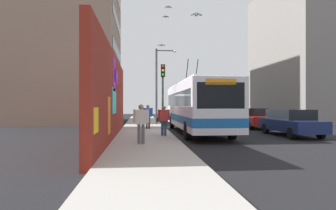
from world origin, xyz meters
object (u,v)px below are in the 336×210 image
object	(u,v)px
parked_car_navy	(290,122)
parked_car_red	(252,118)
pedestrian_midblock	(148,115)
traffic_light	(163,86)
city_bus	(196,105)
pedestrian_at_curb	(164,118)
pedestrian_near_wall	(141,121)
street_lamp	(159,81)

from	to	relation	value
parked_car_navy	parked_car_red	bearing A→B (deg)	-0.00
parked_car_navy	pedestrian_midblock	world-z (taller)	pedestrian_midblock
traffic_light	city_bus	bearing A→B (deg)	-108.48
city_bus	traffic_light	size ratio (longest dim) A/B	2.62
parked_car_red	pedestrian_at_curb	size ratio (longest dim) A/B	2.97
pedestrian_near_wall	street_lamp	bearing A→B (deg)	-7.20
city_bus	traffic_light	world-z (taller)	city_bus
pedestrian_at_curb	street_lamp	size ratio (longest dim) A/B	0.25
city_bus	pedestrian_near_wall	xyz separation A→B (m)	(-6.09, 3.64, -0.66)
pedestrian_near_wall	street_lamp	world-z (taller)	street_lamp
parked_car_navy	pedestrian_near_wall	xyz separation A→B (m)	(-3.68, 8.84, 0.33)
parked_car_navy	street_lamp	xyz separation A→B (m)	(8.99, 7.24, 3.14)
pedestrian_near_wall	pedestrian_midblock	world-z (taller)	pedestrian_near_wall
pedestrian_at_curb	traffic_light	world-z (taller)	traffic_light
pedestrian_at_curb	parked_car_navy	bearing A→B (deg)	-87.33
pedestrian_near_wall	pedestrian_at_curb	distance (m)	3.55
parked_car_navy	street_lamp	size ratio (longest dim) A/B	0.72
parked_car_red	traffic_light	bearing A→B (deg)	110.88
parked_car_red	pedestrian_at_curb	xyz separation A→B (m)	(-6.29, 7.58, 0.28)
pedestrian_near_wall	pedestrian_at_curb	size ratio (longest dim) A/B	1.04
parked_car_red	street_lamp	bearing A→B (deg)	67.11
parked_car_navy	street_lamp	distance (m)	11.97
parked_car_navy	pedestrian_midblock	size ratio (longest dim) A/B	2.82
pedestrian_midblock	parked_car_red	bearing A→B (deg)	-77.56
pedestrian_near_wall	pedestrian_at_curb	xyz separation A→B (m)	(3.32, -1.26, -0.05)
parked_car_red	pedestrian_at_curb	distance (m)	9.86
pedestrian_midblock	traffic_light	xyz separation A→B (m)	(-0.96, -0.99, 1.98)
street_lamp	traffic_light	bearing A→B (deg)	178.93
pedestrian_midblock	traffic_light	distance (m)	2.41
pedestrian_midblock	pedestrian_at_curb	xyz separation A→B (m)	(-4.45, -0.76, -0.04)
parked_car_navy	parked_car_red	xyz separation A→B (m)	(5.94, -0.00, -0.00)
street_lamp	city_bus	bearing A→B (deg)	-162.77
parked_car_navy	pedestrian_near_wall	bearing A→B (deg)	112.59
parked_car_navy	traffic_light	distance (m)	8.31
pedestrian_midblock	traffic_light	size ratio (longest dim) A/B	0.38
pedestrian_at_curb	city_bus	bearing A→B (deg)	-40.71
pedestrian_midblock	street_lamp	world-z (taller)	street_lamp
pedestrian_midblock	pedestrian_at_curb	bearing A→B (deg)	-170.33
pedestrian_near_wall	parked_car_navy	bearing A→B (deg)	-67.41
parked_car_red	pedestrian_midblock	distance (m)	8.55
parked_car_navy	pedestrian_at_curb	distance (m)	7.60
pedestrian_midblock	traffic_light	bearing A→B (deg)	-134.16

